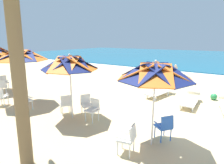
{
  "coord_description": "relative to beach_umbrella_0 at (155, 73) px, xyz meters",
  "views": [
    {
      "loc": [
        1.19,
        -7.55,
        3.13
      ],
      "look_at": [
        -3.86,
        0.01,
        1.0
      ],
      "focal_mm": 29.46,
      "sensor_mm": 36.0,
      "label": 1
    }
  ],
  "objects": [
    {
      "name": "surf_foam",
      "position": [
        0.6,
        13.58,
        -2.22
      ],
      "size": [
        80.0,
        0.7,
        0.01
      ],
      "primitive_type": "cube",
      "color": "white",
      "rests_on": "ground"
    },
    {
      "name": "plastic_chair_3",
      "position": [
        -3.14,
        0.63,
        -1.73
      ],
      "size": [
        0.61,
        0.59,
        0.87
      ],
      "color": "white",
      "rests_on": "ground"
    },
    {
      "name": "plastic_chair_1",
      "position": [
        0.23,
        0.45,
        -1.73
      ],
      "size": [
        0.63,
        0.62,
        0.87
      ],
      "color": "blue",
      "rests_on": "ground"
    },
    {
      "name": "plastic_chair_7",
      "position": [
        -10.28,
        0.8,
        -1.73
      ],
      "size": [
        0.54,
        0.52,
        0.87
      ],
      "color": "white",
      "rests_on": "ground"
    },
    {
      "name": "palm_tree_2",
      "position": [
        -2.28,
        -2.57,
        0.57
      ],
      "size": [
        2.94,
        3.01,
        4.59
      ],
      "color": "brown",
      "rests_on": "ground"
    },
    {
      "name": "plastic_chair_9",
      "position": [
        -9.11,
        0.13,
        -1.73
      ],
      "size": [
        0.62,
        0.61,
        0.87
      ],
      "color": "white",
      "rests_on": "ground"
    },
    {
      "name": "plastic_chair_2",
      "position": [
        -2.56,
        0.35,
        -1.73
      ],
      "size": [
        0.45,
        0.48,
        0.87
      ],
      "color": "white",
      "rests_on": "ground"
    },
    {
      "name": "beachgoer_seated",
      "position": [
        -2.54,
        12.07,
        -1.93
      ],
      "size": [
        0.3,
        0.93,
        0.92
      ],
      "color": "#2D4CA5",
      "rests_on": "ground"
    },
    {
      "name": "plastic_chair_6",
      "position": [
        -7.25,
        -0.83,
        -1.73
      ],
      "size": [
        0.62,
        0.63,
        0.87
      ],
      "color": "white",
      "rests_on": "ground"
    },
    {
      "name": "plastic_chair_0",
      "position": [
        -0.37,
        -0.8,
        -1.73
      ],
      "size": [
        0.53,
        0.5,
        0.87
      ],
      "color": "white",
      "rests_on": "ground"
    },
    {
      "name": "beach_umbrella_0",
      "position": [
        0.0,
        0.0,
        0.0
      ],
      "size": [
        2.16,
        2.16,
        2.58
      ],
      "color": "silver",
      "rests_on": "ground"
    },
    {
      "name": "beach_ball",
      "position": [
        1.12,
        5.84,
        -2.06
      ],
      "size": [
        0.33,
        0.33,
        0.33
      ],
      "primitive_type": "sphere",
      "color": "#2D8C4C",
      "rests_on": "ground"
    },
    {
      "name": "sun_lounger_2",
      "position": [
        -1.47,
        4.92,
        -1.94
      ],
      "size": [
        1.08,
        2.23,
        0.62
      ],
      "color": "white",
      "rests_on": "ground"
    },
    {
      "name": "plastic_chair_4",
      "position": [
        -3.9,
        0.17,
        -1.73
      ],
      "size": [
        0.62,
        0.61,
        0.87
      ],
      "color": "white",
      "rests_on": "ground"
    },
    {
      "name": "beach_umbrella_1",
      "position": [
        -3.43,
        0.07,
        -0.01
      ],
      "size": [
        2.17,
        2.17,
        2.6
      ],
      "color": "silver",
      "rests_on": "ground"
    },
    {
      "name": "sun_lounger_1",
      "position": [
        0.23,
        4.34,
        -1.94
      ],
      "size": [
        0.68,
        2.16,
        0.62
      ],
      "color": "white",
      "rests_on": "ground"
    },
    {
      "name": "ground_plane",
      "position": [
        0.6,
        2.72,
        -2.23
      ],
      "size": [
        80.0,
        80.0,
        0.0
      ],
      "primitive_type": "plane",
      "color": "#D3B784"
    },
    {
      "name": "beach_umbrella_2",
      "position": [
        -6.66,
        0.03,
        0.14
      ],
      "size": [
        2.46,
        2.46,
        2.72
      ],
      "color": "silver",
      "rests_on": "ground"
    },
    {
      "name": "plastic_chair_5",
      "position": [
        -5.83,
        -0.46,
        -1.73
      ],
      "size": [
        0.49,
        0.46,
        0.87
      ],
      "color": "white",
      "rests_on": "ground"
    }
  ]
}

